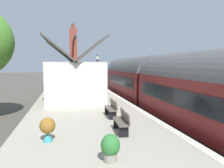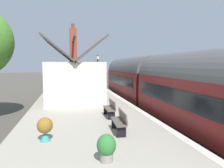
{
  "view_description": "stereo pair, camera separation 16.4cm",
  "coord_description": "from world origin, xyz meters",
  "px_view_note": "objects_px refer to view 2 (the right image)",
  "views": [
    {
      "loc": [
        -17.18,
        5.5,
        3.68
      ],
      "look_at": [
        0.54,
        1.5,
        1.94
      ],
      "focal_mm": 33.53,
      "sensor_mm": 36.0,
      "label": 1
    },
    {
      "loc": [
        -17.22,
        5.34,
        3.68
      ],
      "look_at": [
        0.54,
        1.5,
        1.94
      ],
      "focal_mm": 33.53,
      "sensor_mm": 36.0,
      "label": 2
    }
  ],
  "objects_px": {
    "planter_bench_right": "(45,128)",
    "train": "(153,84)",
    "station_building": "(74,79)",
    "bench_near_building": "(120,121)",
    "planter_by_door": "(106,147)",
    "lamp_post_platform": "(98,65)",
    "planter_bench_left": "(60,84)",
    "bench_mid_platform": "(110,108)",
    "planter_edge_near": "(62,87)",
    "bench_by_lamp": "(88,84)"
  },
  "relations": [
    {
      "from": "planter_edge_near",
      "to": "lamp_post_platform",
      "type": "height_order",
      "value": "lamp_post_platform"
    },
    {
      "from": "bench_by_lamp",
      "to": "planter_bench_right",
      "type": "distance_m",
      "value": 16.73
    },
    {
      "from": "bench_by_lamp",
      "to": "planter_edge_near",
      "type": "height_order",
      "value": "bench_by_lamp"
    },
    {
      "from": "lamp_post_platform",
      "to": "planter_bench_right",
      "type": "bearing_deg",
      "value": 164.58
    },
    {
      "from": "bench_mid_platform",
      "to": "planter_bench_left",
      "type": "distance_m",
      "value": 15.36
    },
    {
      "from": "planter_edge_near",
      "to": "planter_by_door",
      "type": "relative_size",
      "value": 1.04
    },
    {
      "from": "train",
      "to": "lamp_post_platform",
      "type": "xyz_separation_m",
      "value": [
        7.84,
        2.99,
        1.31
      ]
    },
    {
      "from": "planter_bench_left",
      "to": "lamp_post_platform",
      "type": "bearing_deg",
      "value": -129.31
    },
    {
      "from": "station_building",
      "to": "planter_bench_left",
      "type": "height_order",
      "value": "station_building"
    },
    {
      "from": "bench_near_building",
      "to": "planter_bench_right",
      "type": "distance_m",
      "value": 2.86
    },
    {
      "from": "planter_by_door",
      "to": "planter_bench_left",
      "type": "xyz_separation_m",
      "value": [
        19.96,
        1.82,
        -0.07
      ]
    },
    {
      "from": "bench_near_building",
      "to": "planter_bench_left",
      "type": "distance_m",
      "value": 17.83
    },
    {
      "from": "bench_by_lamp",
      "to": "planter_by_door",
      "type": "height_order",
      "value": "bench_by_lamp"
    },
    {
      "from": "planter_by_door",
      "to": "lamp_post_platform",
      "type": "relative_size",
      "value": 0.21
    },
    {
      "from": "planter_bench_right",
      "to": "station_building",
      "type": "bearing_deg",
      "value": -9.01
    },
    {
      "from": "planter_by_door",
      "to": "bench_near_building",
      "type": "bearing_deg",
      "value": -22.85
    },
    {
      "from": "planter_edge_near",
      "to": "planter_by_door",
      "type": "height_order",
      "value": "planter_edge_near"
    },
    {
      "from": "station_building",
      "to": "planter_bench_right",
      "type": "xyz_separation_m",
      "value": [
        -8.42,
        1.34,
        -1.11
      ]
    },
    {
      "from": "train",
      "to": "bench_by_lamp",
      "type": "relative_size",
      "value": 14.67
    },
    {
      "from": "planter_edge_near",
      "to": "planter_by_door",
      "type": "xyz_separation_m",
      "value": [
        -16.01,
        -1.56,
        -0.01
      ]
    },
    {
      "from": "planter_bench_left",
      "to": "planter_bench_right",
      "type": "xyz_separation_m",
      "value": [
        -17.96,
        0.02,
        0.14
      ]
    },
    {
      "from": "station_building",
      "to": "planter_bench_left",
      "type": "relative_size",
      "value": 9.7
    },
    {
      "from": "lamp_post_platform",
      "to": "train",
      "type": "bearing_deg",
      "value": -159.13
    },
    {
      "from": "planter_by_door",
      "to": "station_building",
      "type": "bearing_deg",
      "value": 2.79
    },
    {
      "from": "bench_near_building",
      "to": "planter_edge_near",
      "type": "relative_size",
      "value": 1.73
    },
    {
      "from": "planter_bench_left",
      "to": "bench_near_building",
      "type": "bearing_deg",
      "value": -170.91
    },
    {
      "from": "planter_bench_left",
      "to": "planter_bench_right",
      "type": "relative_size",
      "value": 0.73
    },
    {
      "from": "station_building",
      "to": "planter_bench_left",
      "type": "distance_m",
      "value": 9.7
    },
    {
      "from": "planter_by_door",
      "to": "lamp_post_platform",
      "type": "bearing_deg",
      "value": -7.52
    },
    {
      "from": "planter_bench_left",
      "to": "bench_mid_platform",
      "type": "bearing_deg",
      "value": -168.95
    },
    {
      "from": "bench_near_building",
      "to": "planter_by_door",
      "type": "relative_size",
      "value": 1.79
    },
    {
      "from": "station_building",
      "to": "planter_edge_near",
      "type": "relative_size",
      "value": 7.51
    },
    {
      "from": "planter_bench_right",
      "to": "train",
      "type": "bearing_deg",
      "value": -45.9
    },
    {
      "from": "bench_mid_platform",
      "to": "planter_bench_right",
      "type": "xyz_separation_m",
      "value": [
        -2.88,
        2.96,
        0.0
      ]
    },
    {
      "from": "bench_near_building",
      "to": "bench_mid_platform",
      "type": "relative_size",
      "value": 1.01
    },
    {
      "from": "station_building",
      "to": "bench_mid_platform",
      "type": "bearing_deg",
      "value": -163.64
    },
    {
      "from": "bench_mid_platform",
      "to": "planter_bench_right",
      "type": "distance_m",
      "value": 4.13
    },
    {
      "from": "bench_mid_platform",
      "to": "planter_bench_right",
      "type": "relative_size",
      "value": 1.61
    },
    {
      "from": "station_building",
      "to": "planter_edge_near",
      "type": "distance_m",
      "value": 5.79
    },
    {
      "from": "station_building",
      "to": "planter_by_door",
      "type": "distance_m",
      "value": 10.51
    },
    {
      "from": "bench_by_lamp",
      "to": "planter_bench_left",
      "type": "distance_m",
      "value": 3.47
    },
    {
      "from": "bench_mid_platform",
      "to": "planter_bench_right",
      "type": "height_order",
      "value": "bench_mid_platform"
    },
    {
      "from": "station_building",
      "to": "bench_by_lamp",
      "type": "height_order",
      "value": "station_building"
    },
    {
      "from": "train",
      "to": "planter_by_door",
      "type": "xyz_separation_m",
      "value": [
        -8.83,
        5.19,
        -0.87
      ]
    },
    {
      "from": "planter_by_door",
      "to": "planter_bench_left",
      "type": "height_order",
      "value": "planter_by_door"
    },
    {
      "from": "station_building",
      "to": "bench_near_building",
      "type": "bearing_deg",
      "value": -169.48
    },
    {
      "from": "train",
      "to": "planter_bench_right",
      "type": "bearing_deg",
      "value": 134.1
    },
    {
      "from": "train",
      "to": "bench_near_building",
      "type": "height_order",
      "value": "train"
    },
    {
      "from": "train",
      "to": "bench_by_lamp",
      "type": "bearing_deg",
      "value": 22.09
    },
    {
      "from": "train",
      "to": "bench_by_lamp",
      "type": "distance_m",
      "value": 10.41
    }
  ]
}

